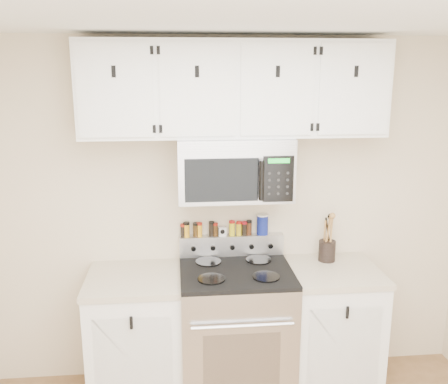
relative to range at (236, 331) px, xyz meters
name	(u,v)px	position (x,y,z in m)	size (l,w,h in m)	color
back_wall	(231,214)	(0.00, 0.32, 0.76)	(3.50, 0.01, 2.50)	beige
ceiling	(292,1)	(0.00, -1.43, 2.01)	(3.50, 3.50, 0.01)	white
range	(236,331)	(0.00, 0.00, 0.00)	(0.76, 0.65, 1.10)	#B7B7BA
base_cabinet_left	(137,338)	(-0.69, 0.02, -0.03)	(0.64, 0.62, 0.92)	white
base_cabinet_right	(330,328)	(0.69, 0.02, -0.03)	(0.64, 0.62, 0.92)	white
microwave	(234,168)	(0.00, 0.13, 1.14)	(0.76, 0.44, 0.42)	#9E9EA3
upper_cabinets	(234,89)	(0.00, 0.15, 1.66)	(2.00, 0.35, 0.62)	white
utensil_crock	(327,249)	(0.68, 0.17, 0.52)	(0.12, 0.12, 0.35)	black
kitchen_timer	(222,231)	(-0.07, 0.28, 0.65)	(0.06, 0.05, 0.06)	silver
salt_canister	(262,224)	(0.23, 0.28, 0.69)	(0.08, 0.08, 0.15)	navy
spice_jar_0	(183,230)	(-0.35, 0.28, 0.66)	(0.04, 0.04, 0.09)	black
spice_jar_1	(186,229)	(-0.33, 0.28, 0.67)	(0.05, 0.05, 0.11)	gold
spice_jar_2	(196,230)	(-0.26, 0.28, 0.66)	(0.04, 0.04, 0.10)	#3D280E
spice_jar_3	(199,229)	(-0.23, 0.28, 0.66)	(0.04, 0.04, 0.10)	gold
spice_jar_4	(212,229)	(-0.14, 0.28, 0.67)	(0.04, 0.04, 0.11)	black
spice_jar_5	(215,229)	(-0.12, 0.28, 0.66)	(0.04, 0.04, 0.10)	#3D260E
spice_jar_6	(232,228)	(0.00, 0.28, 0.67)	(0.04, 0.04, 0.11)	gold
spice_jar_7	(239,228)	(0.05, 0.28, 0.67)	(0.04, 0.04, 0.10)	gold
spice_jar_8	(244,228)	(0.09, 0.28, 0.66)	(0.04, 0.04, 0.10)	black
spice_jar_9	(249,227)	(0.13, 0.28, 0.67)	(0.04, 0.04, 0.11)	#452210
spice_jar_10	(261,228)	(0.22, 0.28, 0.66)	(0.04, 0.04, 0.09)	#C19116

